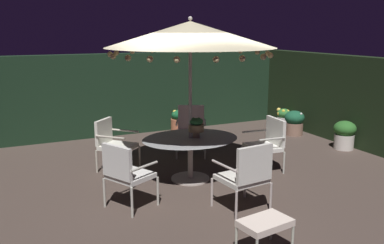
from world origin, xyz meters
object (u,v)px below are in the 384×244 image
Objects in this scene: patio_chair_north at (113,141)px; centerpiece_planter at (196,125)px; patio_chair_northeast at (125,171)px; potted_plant_right_far at (294,122)px; patio_umbrella at (190,35)px; ottoman_footrest at (265,224)px; patio_chair_east at (246,173)px; patio_dining_table at (190,146)px; potted_plant_front_corner at (179,122)px; patio_chair_southeast at (268,141)px; patio_chair_south at (191,127)px; potted_plant_right_near at (284,117)px; potted_plant_left_near at (344,134)px.

centerpiece_planter is at bearing -43.20° from patio_chair_north.
patio_chair_northeast is 5.55m from potted_plant_right_far.
patio_umbrella is 2.96× the size of patio_chair_north.
patio_umbrella is 4.33× the size of ottoman_footrest.
patio_chair_east is 1.69× the size of potted_plant_right_far.
potted_plant_front_corner is at bearing 70.48° from patio_dining_table.
patio_chair_east is 1.93m from patio_chair_southeast.
potted_plant_front_corner is at bearing 42.22° from patio_chair_north.
patio_chair_southeast is 3.00m from ottoman_footrest.
patio_chair_northeast is 2.87m from patio_chair_south.
potted_plant_right_far is at bearing 26.87° from centerpiece_planter.
centerpiece_planter is 0.38× the size of patio_chair_northeast.
patio_chair_east is (0.07, -1.49, -0.38)m from centerpiece_planter.
patio_chair_north is at bearing 81.24° from patio_chair_northeast.
ottoman_footrest is (-0.23, -2.56, -0.24)m from patio_dining_table.
patio_umbrella reaches higher than potted_plant_front_corner.
patio_umbrella reaches higher than patio_chair_south.
ottoman_footrest is at bearing -125.55° from patio_chair_southeast.
patio_dining_table is 4.67m from potted_plant_right_near.
patio_chair_east is (1.51, -0.82, 0.00)m from patio_chair_northeast.
patio_umbrella is at bearing 96.41° from patio_chair_east.
patio_dining_table is 1.64× the size of patio_chair_east.
patio_chair_south reaches higher than potted_plant_right_far.
patio_dining_table is 2.68× the size of potted_plant_left_near.
patio_umbrella reaches higher than patio_dining_table.
patio_dining_table is at bearing 166.01° from centerpiece_planter.
ottoman_footrest is 6.57m from potted_plant_right_near.
patio_chair_east reaches higher than patio_chair_southeast.
ottoman_footrest is at bearing -144.71° from potted_plant_left_near.
potted_plant_right_near is at bearing 87.88° from potted_plant_left_near.
ottoman_footrest is at bearing -95.15° from patio_umbrella.
patio_umbrella is 2.78× the size of patio_chair_south.
patio_chair_north is at bearing 134.93° from patio_dining_table.
patio_chair_east is 4.77m from potted_plant_right_far.
potted_plant_right_far is at bearing 8.36° from patio_chair_north.
patio_umbrella is 2.90× the size of patio_chair_southeast.
patio_chair_north is at bearing -163.54° from potted_plant_right_near.
patio_umbrella reaches higher than potted_plant_left_near.
potted_plant_left_near is at bearing -82.55° from potted_plant_right_far.
patio_chair_northeast is 6.17m from potted_plant_right_near.
patio_chair_northeast is (-1.44, -0.67, -0.39)m from centerpiece_planter.
potted_plant_front_corner is (1.07, 3.01, -2.16)m from patio_umbrella.
ottoman_footrest is 5.79m from potted_plant_right_far.
patio_chair_northeast is 1.52× the size of ottoman_footrest.
patio_chair_northeast is 2.18m from ottoman_footrest.
potted_plant_front_corner is (2.14, 1.94, -0.23)m from patio_chair_north.
patio_chair_north is (-1.07, 1.07, -1.92)m from patio_umbrella.
centerpiece_planter is at bearing -174.97° from potted_plant_left_near.
potted_plant_left_near reaches higher than potted_plant_front_corner.
potted_plant_right_near is 0.83m from potted_plant_right_far.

